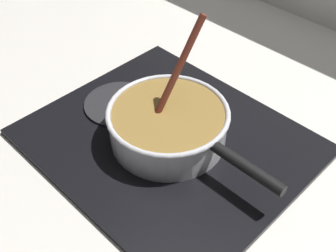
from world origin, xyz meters
TOP-DOWN VIEW (x-y plane):
  - ground at (0.00, 0.00)m, footprint 2.40×1.60m
  - hob_plate at (-0.03, 0.10)m, footprint 0.56×0.48m
  - burner_ring at (-0.03, 0.10)m, footprint 0.16×0.16m
  - spare_burner at (-0.19, 0.10)m, footprint 0.16×0.16m
  - cooking_pan at (-0.03, 0.10)m, footprint 0.41×0.25m

SIDE VIEW (x-z plane):
  - ground at x=0.00m, z-range -0.04..0.00m
  - hob_plate at x=-0.03m, z-range 0.00..0.01m
  - spare_burner at x=-0.19m, z-range 0.01..0.02m
  - burner_ring at x=-0.03m, z-range 0.01..0.02m
  - cooking_pan at x=-0.03m, z-range -0.08..0.19m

